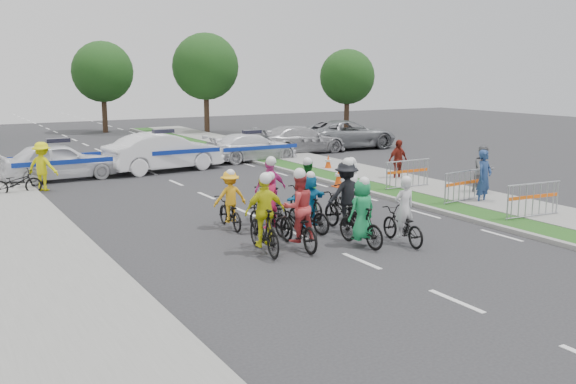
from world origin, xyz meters
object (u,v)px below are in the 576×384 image
rider_7 (349,195)px  police_car_0 (59,161)px  rider_3 (264,222)px  rider_6 (269,213)px  tree_2 (347,77)px  tree_1 (206,67)px  rider_9 (270,198)px  rider_2 (298,219)px  rider_5 (309,206)px  barrier_2 (408,175)px  rider_0 (403,221)px  spectator_1 (484,171)px  spectator_0 (484,177)px  parked_bike (16,183)px  barrier_0 (533,202)px  tree_4 (102,72)px  police_car_1 (164,152)px  civilian_sedan (301,139)px  cone_0 (339,178)px  marshal_hiviz (43,166)px  police_car_2 (252,147)px  rider_1 (361,219)px  barrier_1 (465,187)px  spectator_2 (398,160)px  civilian_suv (347,134)px  cone_1 (328,163)px  rider_8 (306,195)px  rider_4 (345,203)px  rider_10 (230,205)px

rider_7 → police_car_0: size_ratio=0.42×
rider_3 → rider_6: rider_3 is taller
tree_2 → tree_1: bearing=156.0°
police_car_0 → rider_9: bearing=-163.6°
rider_2 → tree_1: size_ratio=0.29×
rider_5 → barrier_2: size_ratio=0.84×
rider_0 → spectator_1: 7.42m
spectator_0 → spectator_1: (1.15, 1.09, -0.02)m
rider_5 → parked_bike: size_ratio=0.98×
spectator_0 → barrier_0: bearing=-115.5°
rider_3 → police_car_0: bearing=-74.0°
barrier_2 → tree_4: (-3.70, 27.76, 3.63)m
police_car_0 → tree_4: bearing=-21.8°
rider_3 → rider_9: rider_3 is taller
rider_7 → barrier_2: bearing=-156.3°
police_car_1 → parked_bike: size_ratio=2.94×
police_car_0 → civilian_sedan: bearing=-81.7°
cone_0 → rider_0: bearing=-113.2°
barrier_2 → rider_3: bearing=-151.4°
police_car_0 → marshal_hiviz: bearing=152.9°
police_car_2 → parked_bike: 11.66m
police_car_2 → spectator_1: spectator_1 is taller
spectator_0 → barrier_2: 3.19m
rider_1 → barrier_1: size_ratio=0.88×
rider_3 → rider_7: rider_3 is taller
rider_7 → rider_1: bearing=53.5°
spectator_2 → rider_2: bearing=-149.3°
rider_6 → marshal_hiviz: bearing=-77.6°
rider_2 → marshal_hiviz: (-4.03, 11.20, 0.15)m
tree_2 → civilian_suv: bearing=-125.2°
rider_1 → tree_2: bearing=-128.1°
rider_3 → cone_1: (8.41, 9.86, -0.41)m
barrier_1 → cone_1: barrier_1 is taller
rider_6 → rider_8: 2.18m
rider_3 → rider_4: (2.87, 0.74, 0.03)m
rider_3 → rider_4: bearing=-158.7°
rider_6 → rider_10: size_ratio=1.04×
rider_5 → police_car_1: size_ratio=0.33×
rider_9 → tree_1: tree_1 is taller
rider_3 → police_car_2: rider_3 is taller
spectator_1 → spectator_2: size_ratio=1.07×
barrier_0 → barrier_2: same height
barrier_2 → parked_bike: (-12.39, 6.18, -0.11)m
rider_3 → rider_6: bearing=-115.0°
spectator_1 → marshal_hiviz: bearing=152.7°
rider_8 → parked_bike: rider_8 is taller
rider_1 → tree_2: 30.47m
tree_2 → police_car_2: bearing=-141.7°
police_car_2 → civilian_sedan: (3.54, 1.30, 0.06)m
police_car_0 → tree_2: tree_2 is taller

